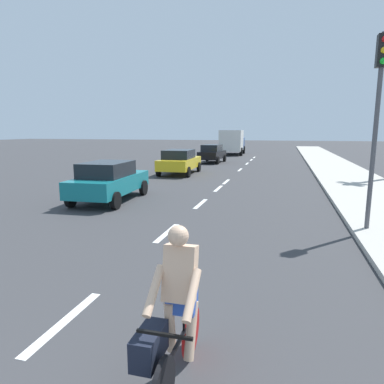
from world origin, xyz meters
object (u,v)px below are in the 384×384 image
(parked_car_teal, at_px, (109,180))
(traffic_signal, at_px, (379,98))
(parked_car_black, at_px, (212,153))
(parked_car_yellow, at_px, (180,161))
(cyclist, at_px, (173,316))
(delivery_truck, at_px, (232,142))

(parked_car_teal, distance_m, traffic_signal, 9.62)
(parked_car_black, bearing_deg, parked_car_yellow, -90.12)
(cyclist, height_order, traffic_signal, traffic_signal)
(parked_car_yellow, relative_size, delivery_truck, 0.71)
(cyclist, height_order, parked_car_teal, cyclist)
(parked_car_teal, bearing_deg, parked_car_yellow, 86.09)
(parked_car_black, bearing_deg, delivery_truck, 91.97)
(parked_car_yellow, height_order, parked_car_black, same)
(delivery_truck, bearing_deg, traffic_signal, -77.18)
(parked_car_black, relative_size, traffic_signal, 0.76)
(parked_car_yellow, bearing_deg, traffic_signal, -53.70)
(parked_car_black, xyz_separation_m, traffic_signal, (8.35, -19.47, 2.77))
(parked_car_yellow, distance_m, parked_car_black, 8.31)
(parked_car_yellow, relative_size, parked_car_black, 1.14)
(parked_car_teal, bearing_deg, parked_car_black, 85.23)
(cyclist, height_order, parked_car_black, cyclist)
(parked_car_black, height_order, delivery_truck, delivery_truck)
(cyclist, distance_m, parked_car_yellow, 18.83)
(parked_car_teal, bearing_deg, traffic_signal, -16.48)
(parked_car_teal, height_order, parked_car_yellow, same)
(parked_car_yellow, height_order, delivery_truck, delivery_truck)
(parked_car_black, bearing_deg, cyclist, -76.42)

